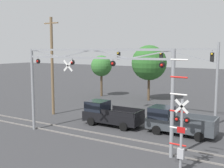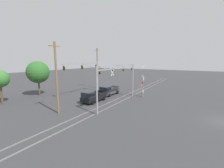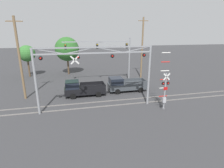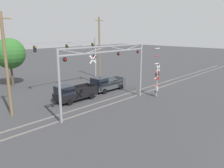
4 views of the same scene
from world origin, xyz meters
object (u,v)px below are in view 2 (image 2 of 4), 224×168
pickup_truck_following (109,91)px  utility_pole_right (97,68)px  background_tree_far_left_verge (0,79)px  pickup_truck_lead (93,97)px  crossing_signal_mast (143,87)px  traffic_signal_span (90,71)px  utility_pole_left (57,78)px  crossing_gantry (118,77)px  background_tree_beyond_span (38,72)px

pickup_truck_following → utility_pole_right: 9.76m
background_tree_far_left_verge → pickup_truck_lead: bearing=-54.1°
crossing_signal_mast → background_tree_far_left_verge: 25.83m
traffic_signal_span → utility_pole_right: bearing=22.8°
crossing_signal_mast → utility_pole_left: (-15.56, 6.76, 2.97)m
pickup_truck_following → background_tree_far_left_verge: 19.68m
pickup_truck_lead → background_tree_far_left_verge: background_tree_far_left_verge is taller
pickup_truck_following → background_tree_far_left_verge: bearing=141.3°
crossing_gantry → crossing_signal_mast: size_ratio=1.97×
pickup_truck_following → utility_pole_left: size_ratio=0.54×
traffic_signal_span → utility_pole_right: 6.25m
crossing_gantry → background_tree_beyond_span: size_ratio=1.68×
utility_pole_left → background_tree_beyond_span: 13.58m
crossing_signal_mast → pickup_truck_following: crossing_signal_mast is taller
crossing_gantry → crossing_signal_mast: (7.12, -1.75, -2.59)m
traffic_signal_span → pickup_truck_following: 6.11m
utility_pole_right → crossing_gantry: bearing=-129.9°
crossing_signal_mast → pickup_truck_lead: crossing_signal_mast is taller
crossing_signal_mast → background_tree_beyond_span: size_ratio=0.86×
traffic_signal_span → pickup_truck_following: (0.52, -4.50, -4.10)m
crossing_signal_mast → background_tree_beyond_span: (-10.31, 19.29, 2.83)m
background_tree_beyond_span → background_tree_far_left_verge: background_tree_beyond_span is taller
crossing_gantry → background_tree_far_left_verge: size_ratio=2.09×
pickup_truck_lead → background_tree_far_left_verge: size_ratio=0.90×
pickup_truck_following → background_tree_far_left_verge: (-15.13, 12.14, 3.38)m
utility_pole_right → pickup_truck_following: bearing=-127.1°
traffic_signal_span → pickup_truck_lead: 8.47m
crossing_gantry → utility_pole_left: (-8.44, 5.01, 0.38)m
crossing_gantry → traffic_signal_span: size_ratio=1.15×
crossing_gantry → pickup_truck_lead: (-1.25, 4.51, -3.77)m
traffic_signal_span → utility_pole_left: 13.44m
pickup_truck_lead → pickup_truck_following: (6.00, 0.49, 0.00)m
pickup_truck_following → background_tree_beyond_span: (-7.94, 12.54, 4.00)m
crossing_gantry → traffic_signal_span: 10.40m
pickup_truck_lead → utility_pole_left: bearing=176.0°
utility_pole_right → background_tree_beyond_span: utility_pole_right is taller
crossing_signal_mast → pickup_truck_following: 7.25m
pickup_truck_lead → background_tree_beyond_span: size_ratio=0.73×
crossing_gantry → background_tree_far_left_verge: 20.03m
crossing_signal_mast → traffic_signal_span: traffic_signal_span is taller
crossing_signal_mast → traffic_signal_span: (-2.89, 11.25, 2.92)m
traffic_signal_span → pickup_truck_lead: (-5.48, -4.99, -4.10)m
crossing_signal_mast → utility_pole_right: utility_pole_right is taller
pickup_truck_following → background_tree_beyond_span: 15.37m
background_tree_far_left_verge → traffic_signal_span: bearing=-27.6°
crossing_signal_mast → utility_pole_right: 14.34m
crossing_gantry → pickup_truck_following: (4.75, 5.00, -3.77)m
crossing_gantry → utility_pole_right: 15.55m
utility_pole_left → background_tree_far_left_verge: size_ratio=1.69×
pickup_truck_following → pickup_truck_lead: bearing=-175.3°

